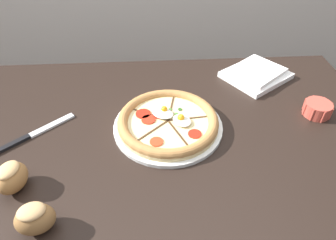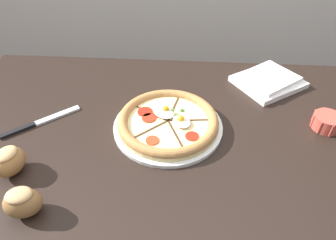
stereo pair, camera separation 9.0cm
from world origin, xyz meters
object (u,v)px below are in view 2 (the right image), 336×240
Objects in this scene: ramekin_bowl at (327,121)px; bread_piece_far at (22,202)px; pizza at (168,122)px; bread_piece_near at (9,161)px; napkin_folded at (268,80)px; dining_table at (160,155)px; knife_main at (40,122)px.

bread_piece_far reaches higher than ramekin_bowl.
bread_piece_near is at bearing -152.94° from pizza.
dining_table is at bearing -142.86° from napkin_folded.
pizza is 0.40m from knife_main.
napkin_folded is 2.97× the size of bread_piece_far.
napkin_folded is (0.35, 0.26, -0.00)m from pizza.
napkin_folded is at bearing 36.91° from pizza.
pizza is 3.29× the size of bread_piece_near.
ramekin_bowl is 0.93× the size of bread_piece_far.
bread_piece_far reaches higher than napkin_folded.
napkin_folded is at bearing 41.47° from bread_piece_far.
ramekin_bowl is at bearing 6.09° from dining_table.
bread_piece_near reaches higher than pizza.
pizza is 3.45× the size of bread_piece_far.
ramekin_bowl is at bearing 15.02° from bread_piece_near.
pizza is 0.48m from ramekin_bowl.
dining_table is 14.63× the size of bread_piece_far.
dining_table is at bearing 26.08° from bread_piece_near.
pizza reaches higher than napkin_folded.
dining_table is 0.39m from knife_main.
ramekin_bowl is at bearing -60.15° from napkin_folded.
ramekin_bowl is 0.88× the size of bread_piece_near.
ramekin_bowl is at bearing 24.03° from bread_piece_far.
bread_piece_near reaches higher than napkin_folded.
dining_table is 4.23× the size of pizza.
napkin_folded is 0.87m from bread_piece_far.
bread_piece_far is at bearing -138.53° from napkin_folded.
bread_piece_near is at bearing -164.98° from ramekin_bowl.
bread_piece_far is (-0.78, -0.35, 0.02)m from ramekin_bowl.
dining_table is 0.13m from pizza.
dining_table is 0.52m from ramekin_bowl.
bread_piece_near is (-0.74, -0.46, 0.02)m from napkin_folded.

